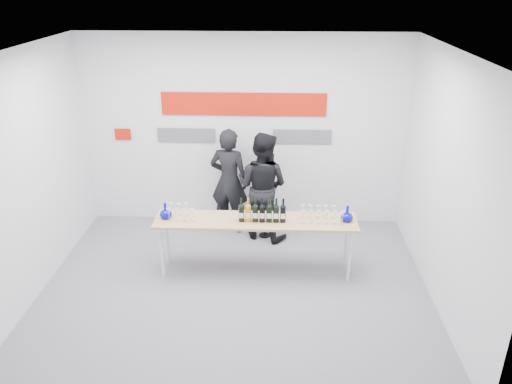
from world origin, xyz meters
TOP-DOWN VIEW (x-y plane):
  - ground at (0.00, 0.00)m, footprint 5.00×5.00m
  - back_wall at (0.00, 2.00)m, footprint 5.00×0.04m
  - signage at (-0.06, 1.97)m, footprint 3.38×0.02m
  - tasting_table at (0.25, 0.41)m, footprint 2.66×0.54m
  - wine_bottles at (0.34, 0.36)m, footprint 0.62×0.08m
  - decanter_left at (-0.94, 0.41)m, footprint 0.16×0.16m
  - decanter_right at (1.44, 0.42)m, footprint 0.16×0.16m
  - glasses_left at (-0.75, 0.39)m, footprint 0.36×0.23m
  - glasses_right at (1.09, 0.41)m, footprint 0.56×0.23m
  - presenter_left at (-0.21, 1.63)m, footprint 0.69×0.54m
  - presenter_right at (0.30, 1.43)m, footprint 1.00×0.90m
  - mic_stand at (0.35, 1.42)m, footprint 0.17×0.17m

SIDE VIEW (x-z plane):
  - ground at x=0.00m, z-range 0.00..0.00m
  - mic_stand at x=0.35m, z-range -0.29..1.21m
  - tasting_table at x=0.25m, z-range 0.34..1.13m
  - presenter_left at x=-0.21m, z-range 0.00..1.66m
  - presenter_right at x=0.30m, z-range 0.00..1.67m
  - glasses_left at x=-0.75m, z-range 0.80..0.98m
  - glasses_right at x=1.09m, z-range 0.80..0.98m
  - decanter_left at x=-0.94m, z-range 0.80..1.01m
  - decanter_right at x=1.44m, z-range 0.80..1.01m
  - wine_bottles at x=0.34m, z-range 0.80..1.13m
  - back_wall at x=0.00m, z-range 0.00..3.00m
  - signage at x=-0.06m, z-range 1.41..2.20m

